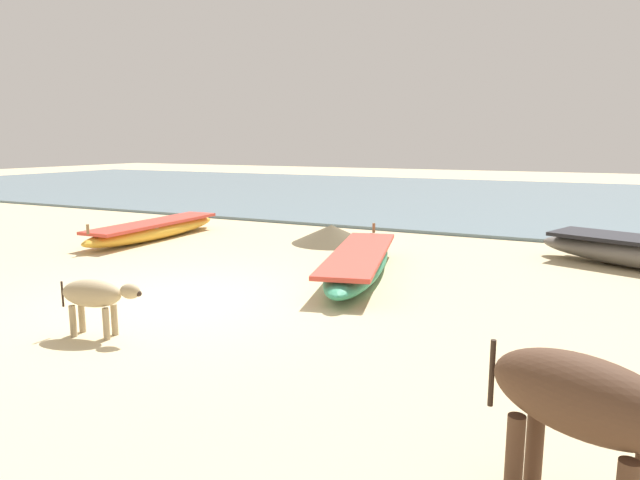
{
  "coord_description": "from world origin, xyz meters",
  "views": [
    {
      "loc": [
        5.3,
        -6.14,
        2.25
      ],
      "look_at": [
        1.08,
        2.32,
        0.6
      ],
      "focal_mm": 31.51,
      "sensor_mm": 36.0,
      "label": 1
    }
  ],
  "objects": [
    {
      "name": "calf_near_dun",
      "position": [
        0.13,
        -1.66,
        0.49
      ],
      "size": [
        1.04,
        0.47,
        0.68
      ],
      "rotation": [
        0.0,
        0.0,
        0.23
      ],
      "color": "tan",
      "rests_on": "ground"
    },
    {
      "name": "ground",
      "position": [
        0.0,
        0.0,
        0.0
      ],
      "size": [
        80.0,
        80.0,
        0.0
      ],
      "primitive_type": "plane",
      "color": "#CCB789"
    },
    {
      "name": "cow_adult_dark",
      "position": [
        5.35,
        -2.71,
        0.74
      ],
      "size": [
        1.53,
        0.91,
        1.03
      ],
      "rotation": [
        0.0,
        0.0,
        5.88
      ],
      "color": "#4C3323",
      "rests_on": "ground"
    },
    {
      "name": "fishing_boat_2",
      "position": [
        1.73,
        2.51,
        0.24
      ],
      "size": [
        1.93,
        4.48,
        0.63
      ],
      "rotation": [
        0.0,
        0.0,
        1.82
      ],
      "color": "#338C66",
      "rests_on": "ground"
    },
    {
      "name": "fishing_boat_0",
      "position": [
        -4.0,
        3.78,
        0.23
      ],
      "size": [
        1.01,
        4.33,
        0.61
      ],
      "rotation": [
        0.0,
        0.0,
        4.75
      ],
      "color": "gold",
      "rests_on": "ground"
    },
    {
      "name": "sea_water",
      "position": [
        0.0,
        17.33,
        0.04
      ],
      "size": [
        60.0,
        20.0,
        0.08
      ],
      "primitive_type": "cube",
      "color": "slate",
      "rests_on": "ground"
    },
    {
      "name": "debris_pile_0",
      "position": [
        -0.05,
        5.14,
        0.21
      ],
      "size": [
        2.09,
        2.09,
        0.42
      ],
      "primitive_type": "cone",
      "rotation": [
        0.0,
        0.0,
        0.17
      ],
      "color": "brown",
      "rests_on": "ground"
    }
  ]
}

